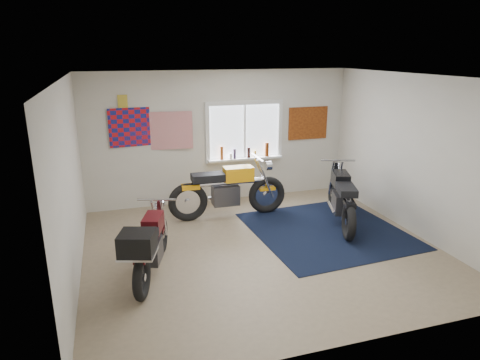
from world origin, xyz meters
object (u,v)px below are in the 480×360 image
object	(u,v)px
yellow_triumph	(228,191)
maroon_tourer	(149,246)
navy_rug	(327,230)
black_chrome_bike	(341,199)

from	to	relation	value
yellow_triumph	maroon_tourer	distance (m)	2.55
navy_rug	maroon_tourer	size ratio (longest dim) A/B	1.38
black_chrome_bike	maroon_tourer	size ratio (longest dim) A/B	1.08
yellow_triumph	maroon_tourer	bearing A→B (deg)	-129.44
navy_rug	yellow_triumph	distance (m)	1.96
black_chrome_bike	maroon_tourer	xyz separation A→B (m)	(-3.54, -1.00, 0.03)
maroon_tourer	yellow_triumph	bearing A→B (deg)	-22.76
yellow_triumph	maroon_tourer	world-z (taller)	yellow_triumph
navy_rug	maroon_tourer	world-z (taller)	maroon_tourer
navy_rug	maroon_tourer	distance (m)	3.28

